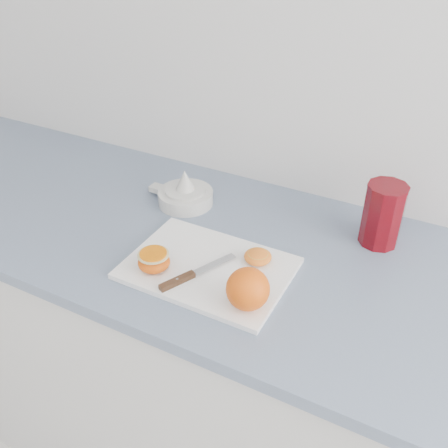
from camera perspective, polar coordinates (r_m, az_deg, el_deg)
name	(u,v)px	position (r m, az deg, el deg)	size (l,w,h in m)	color
counter	(253,381)	(1.44, 3.37, -17.48)	(2.37, 0.64, 0.89)	silver
cutting_board	(208,268)	(1.07, -1.84, -5.06)	(0.34, 0.24, 0.01)	white
whole_orange	(248,289)	(0.94, 2.74, -7.43)	(0.08, 0.08, 0.08)	orange
half_orange	(154,261)	(1.05, -8.02, -4.21)	(0.07, 0.07, 0.04)	orange
squeezed_shell	(258,256)	(1.07, 3.89, -3.73)	(0.06, 0.06, 0.03)	orange
paring_knife	(184,278)	(1.03, -4.59, -6.16)	(0.09, 0.17, 0.01)	#4B2A1E
citrus_juicer	(185,194)	(1.29, -4.48, 3.41)	(0.18, 0.14, 0.09)	white
red_tumbler	(382,217)	(1.17, 17.64, 0.78)	(0.09, 0.09, 0.15)	#65070F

